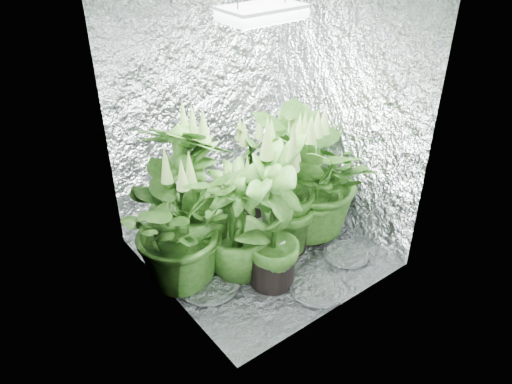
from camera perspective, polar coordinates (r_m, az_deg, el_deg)
The scene contains 13 objects.
ground at distance 3.99m, azimuth 0.54°, elevation -6.83°, with size 1.60×1.60×0.00m, color white.
walls at distance 3.46m, azimuth 0.62°, elevation 6.26°, with size 1.62×1.62×2.00m.
grow_lamp at distance 3.19m, azimuth 0.71°, elevation 19.78°, with size 0.50×0.30×0.22m.
plant_a at distance 3.46m, azimuth -8.63°, elevation -3.61°, with size 0.96×0.96×1.06m.
plant_b at distance 4.24m, azimuth -0.61°, elevation 2.49°, with size 0.57×0.57×0.92m.
plant_c at distance 4.16m, azimuth 5.06°, elevation 2.82°, with size 0.69×0.69×1.03m.
plant_d at distance 3.61m, azimuth -7.56°, elevation -0.30°, with size 0.90×0.90×1.25m.
plant_e at distance 3.89m, azimuth 6.85°, elevation 1.43°, with size 0.98×0.98×1.13m.
plant_f at distance 3.37m, azimuth 1.98°, elevation -2.80°, with size 0.80×0.80×1.25m.
plant_g at distance 3.74m, azimuth 3.94°, elevation -0.04°, with size 0.57×0.57×1.13m.
plant_h at distance 3.53m, azimuth -2.18°, elevation -3.91°, with size 0.56×0.56×0.95m.
circulation_fan at distance 4.59m, azimuth 1.60°, elevation 1.33°, with size 0.18×0.33×0.39m.
plant_label at distance 3.55m, azimuth 3.12°, elevation -6.34°, with size 0.05×0.01×0.08m, color white.
Camera 1 is at (-1.93, -2.46, 2.48)m, focal length 35.00 mm.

